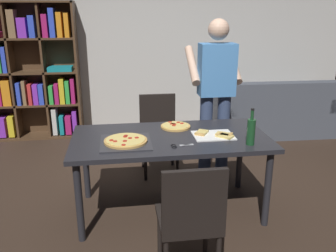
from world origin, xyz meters
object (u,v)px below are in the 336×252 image
(kitchen_scissors, at_px, (178,146))
(second_pizza_plain, at_px, (176,126))
(chair_near_camera, at_px, (191,216))
(dining_table, at_px, (170,144))
(couch, at_px, (274,114))
(wine_bottle, at_px, (251,131))
(chair_far_side, at_px, (159,129))
(person_serving_pizza, at_px, (216,90))
(bookshelf, at_px, (29,75))
(pepperoni_pizza_on_tray, at_px, (126,141))

(kitchen_scissors, distance_m, second_pizza_plain, 0.50)
(chair_near_camera, height_order, kitchen_scissors, chair_near_camera)
(dining_table, height_order, couch, couch)
(second_pizza_plain, bearing_deg, wine_bottle, -44.56)
(chair_far_side, xyz_separation_m, person_serving_pizza, (0.60, -0.22, 0.49))
(wine_bottle, bearing_deg, dining_table, 155.45)
(chair_near_camera, distance_m, wine_bottle, 0.97)
(dining_table, bearing_deg, chair_far_side, 90.00)
(dining_table, relative_size, chair_near_camera, 1.95)
(bookshelf, bearing_deg, second_pizza_plain, -49.72)
(pepperoni_pizza_on_tray, relative_size, wine_bottle, 1.36)
(chair_far_side, relative_size, person_serving_pizza, 0.51)
(dining_table, height_order, chair_far_side, chair_far_side)
(chair_near_camera, xyz_separation_m, couch, (1.90, 2.92, -0.21))
(chair_far_side, height_order, wine_bottle, wine_bottle)
(chair_near_camera, xyz_separation_m, bookshelf, (-1.71, 3.31, 0.42))
(dining_table, xyz_separation_m, second_pizza_plain, (0.09, 0.25, 0.08))
(person_serving_pizza, bearing_deg, dining_table, -130.31)
(pepperoni_pizza_on_tray, distance_m, kitchen_scissors, 0.46)
(chair_near_camera, relative_size, couch, 0.52)
(dining_table, distance_m, person_serving_pizza, 0.99)
(dining_table, xyz_separation_m, pepperoni_pizza_on_tray, (-0.40, -0.11, 0.09))
(chair_near_camera, relative_size, pepperoni_pizza_on_tray, 2.09)
(chair_far_side, distance_m, pepperoni_pizza_on_tray, 1.14)
(dining_table, height_order, second_pizza_plain, second_pizza_plain)
(person_serving_pizza, xyz_separation_m, kitchen_scissors, (-0.57, -0.96, -0.24))
(wine_bottle, bearing_deg, person_serving_pizza, 91.99)
(dining_table, bearing_deg, person_serving_pizza, 49.69)
(couch, height_order, kitchen_scissors, couch)
(person_serving_pizza, xyz_separation_m, second_pizza_plain, (-0.52, -0.46, -0.24))
(bookshelf, bearing_deg, wine_bottle, -48.60)
(dining_table, bearing_deg, kitchen_scissors, -83.05)
(chair_far_side, bearing_deg, chair_near_camera, -90.00)
(person_serving_pizza, distance_m, pepperoni_pizza_on_tray, 1.32)
(chair_far_side, xyz_separation_m, wine_bottle, (0.64, -1.22, 0.36))
(chair_far_side, relative_size, wine_bottle, 2.85)
(dining_table, distance_m, chair_far_side, 0.95)
(person_serving_pizza, distance_m, wine_bottle, 1.01)
(pepperoni_pizza_on_tray, height_order, kitchen_scissors, pepperoni_pizza_on_tray)
(second_pizza_plain, bearing_deg, pepperoni_pizza_on_tray, -143.89)
(dining_table, height_order, kitchen_scissors, kitchen_scissors)
(person_serving_pizza, bearing_deg, second_pizza_plain, -138.21)
(dining_table, xyz_separation_m, kitchen_scissors, (0.03, -0.25, 0.08))
(chair_far_side, height_order, person_serving_pizza, person_serving_pizza)
(couch, distance_m, bookshelf, 3.69)
(dining_table, relative_size, second_pizza_plain, 6.13)
(couch, distance_m, second_pizza_plain, 2.55)
(chair_near_camera, distance_m, couch, 3.49)
(bookshelf, relative_size, wine_bottle, 6.17)
(pepperoni_pizza_on_tray, bearing_deg, second_pizza_plain, 36.11)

